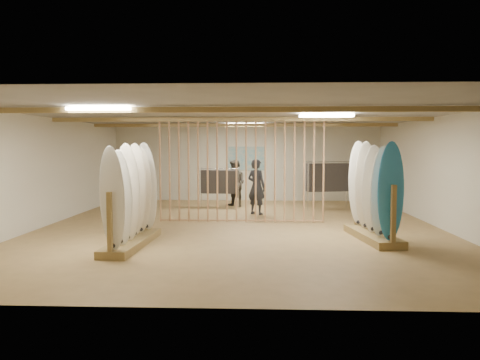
{
  "coord_description": "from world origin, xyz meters",
  "views": [
    {
      "loc": [
        0.49,
        -11.73,
        2.02
      ],
      "look_at": [
        0.0,
        0.0,
        1.2
      ],
      "focal_mm": 35.0,
      "sensor_mm": 36.0,
      "label": 1
    }
  ],
  "objects_px": {
    "rack_left": "(131,212)",
    "shopper_b": "(235,180)",
    "clothing_rack_a": "(219,182)",
    "rack_right": "(373,206)",
    "clothing_rack_b": "(328,177)",
    "shopper_a": "(256,183)"
  },
  "relations": [
    {
      "from": "rack_left",
      "to": "shopper_b",
      "type": "height_order",
      "value": "rack_left"
    },
    {
      "from": "rack_left",
      "to": "clothing_rack_a",
      "type": "xyz_separation_m",
      "value": [
        1.27,
        6.04,
        0.18
      ]
    },
    {
      "from": "rack_right",
      "to": "shopper_b",
      "type": "relative_size",
      "value": 1.28
    },
    {
      "from": "clothing_rack_b",
      "to": "shopper_a",
      "type": "distance_m",
      "value": 2.67
    },
    {
      "from": "clothing_rack_a",
      "to": "shopper_b",
      "type": "xyz_separation_m",
      "value": [
        0.52,
        0.38,
        0.02
      ]
    },
    {
      "from": "shopper_a",
      "to": "shopper_b",
      "type": "xyz_separation_m",
      "value": [
        -0.73,
        1.76,
        -0.04
      ]
    },
    {
      "from": "clothing_rack_b",
      "to": "shopper_a",
      "type": "relative_size",
      "value": 0.85
    },
    {
      "from": "rack_right",
      "to": "clothing_rack_b",
      "type": "distance_m",
      "value": 5.1
    },
    {
      "from": "shopper_a",
      "to": "shopper_b",
      "type": "relative_size",
      "value": 1.05
    },
    {
      "from": "clothing_rack_b",
      "to": "rack_left",
      "type": "bearing_deg",
      "value": -142.31
    },
    {
      "from": "clothing_rack_b",
      "to": "shopper_b",
      "type": "xyz_separation_m",
      "value": [
        -3.05,
        0.46,
        -0.14
      ]
    },
    {
      "from": "clothing_rack_a",
      "to": "rack_left",
      "type": "bearing_deg",
      "value": -96.87
    },
    {
      "from": "rack_left",
      "to": "rack_right",
      "type": "relative_size",
      "value": 1.11
    },
    {
      "from": "rack_right",
      "to": "shopper_a",
      "type": "bearing_deg",
      "value": 116.81
    },
    {
      "from": "rack_left",
      "to": "shopper_a",
      "type": "distance_m",
      "value": 5.3
    },
    {
      "from": "rack_right",
      "to": "clothing_rack_a",
      "type": "bearing_deg",
      "value": 119.08
    },
    {
      "from": "shopper_b",
      "to": "shopper_a",
      "type": "bearing_deg",
      "value": -28.46
    },
    {
      "from": "rack_right",
      "to": "clothing_rack_a",
      "type": "height_order",
      "value": "rack_right"
    },
    {
      "from": "shopper_a",
      "to": "shopper_b",
      "type": "bearing_deg",
      "value": -32.65
    },
    {
      "from": "clothing_rack_b",
      "to": "shopper_b",
      "type": "relative_size",
      "value": 0.89
    },
    {
      "from": "rack_left",
      "to": "clothing_rack_a",
      "type": "height_order",
      "value": "rack_left"
    },
    {
      "from": "clothing_rack_a",
      "to": "clothing_rack_b",
      "type": "bearing_deg",
      "value": 3.67
    }
  ]
}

